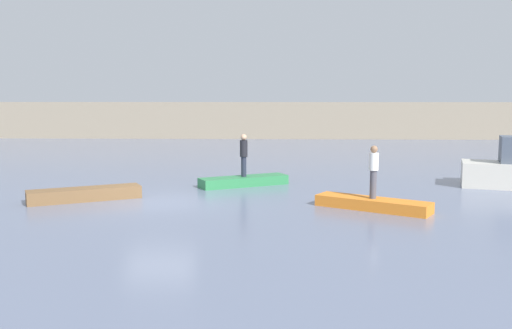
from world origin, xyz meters
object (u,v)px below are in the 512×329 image
Objects in this scene: rowboat_green at (244,181)px; person_white_shirt at (374,169)px; rowboat_orange at (373,204)px; person_dark_shirt at (244,153)px; rowboat_brown at (85,194)px.

rowboat_green is 2.15× the size of person_white_shirt.
person_white_shirt is at bearing 121.16° from rowboat_orange.
person_dark_shirt is at bearing 165.14° from rowboat_orange.
rowboat_brown is 2.21× the size of person_dark_shirt.
rowboat_orange is 2.15× the size of person_dark_shirt.
rowboat_orange is (4.59, -4.76, -0.01)m from rowboat_green.
rowboat_orange is at bearing -34.50° from rowboat_brown.
rowboat_brown is 10.27m from rowboat_orange.
person_dark_shirt reaches higher than rowboat_orange.
person_white_shirt is at bearing -73.93° from rowboat_green.
rowboat_brown is at bearing -148.00° from person_dark_shirt.
person_white_shirt is (4.59, -4.76, 1.17)m from rowboat_green.
person_white_shirt is at bearing -46.02° from person_dark_shirt.
person_white_shirt is (0.00, 0.00, 1.18)m from rowboat_orange.
rowboat_brown is at bearing 172.92° from person_white_shirt.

